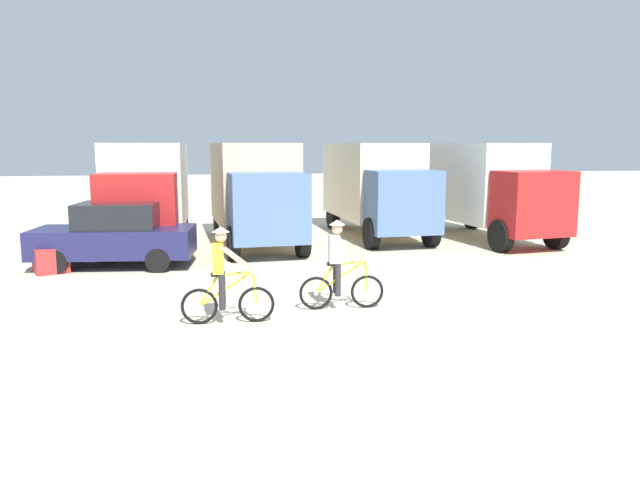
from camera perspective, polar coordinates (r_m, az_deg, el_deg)
ground_plane at (r=10.50m, az=6.54°, el=-9.32°), size 120.00×120.00×0.00m
box_truck_avon_van at (r=20.66m, az=-16.06°, el=4.71°), size 2.47×6.78×3.35m
box_truck_tan_camper at (r=20.12m, az=-6.23°, el=4.89°), size 2.76×6.88×3.35m
box_truck_cream_rv at (r=21.99m, az=5.28°, el=5.25°), size 2.63×6.83×3.35m
box_truck_white_box at (r=22.12m, az=15.16°, el=5.00°), size 3.09×6.97×3.35m
sedan_parked at (r=17.18m, az=-18.80°, el=0.45°), size 4.38×2.24×1.76m
cyclist_orange_shirt at (r=11.25m, az=-9.06°, el=-3.66°), size 1.73×0.52×1.82m
cyclist_cowboy_hat at (r=12.11m, az=1.80°, el=-2.66°), size 1.73×0.52×1.82m
supply_crate at (r=17.18m, az=-24.14°, el=-1.73°), size 1.05×1.04×0.66m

